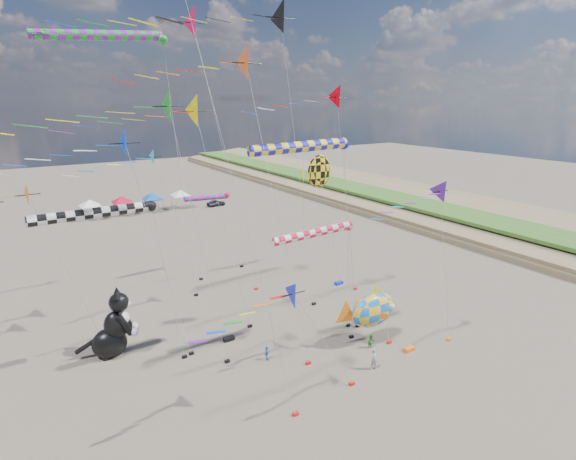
# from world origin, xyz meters

# --- Properties ---
(ground) EXTENTS (260.00, 260.00, 0.00)m
(ground) POSITION_xyz_m (0.00, 0.00, 0.00)
(ground) COLOR brown
(ground) RESTS_ON ground
(delta_kite_0) EXTENTS (11.94, 2.21, 20.12)m
(delta_kite_0) POSITION_xyz_m (7.11, 15.81, 18.69)
(delta_kite_0) COLOR red
(delta_kite_0) RESTS_ON ground
(delta_kite_1) EXTENTS (8.82, 1.78, 13.49)m
(delta_kite_1) POSITION_xyz_m (7.70, 4.00, 12.22)
(delta_kite_1) COLOR #4A1B88
(delta_kite_1) RESTS_ON ground
(delta_kite_2) EXTENTS (10.42, 1.86, 8.72)m
(delta_kite_2) POSITION_xyz_m (-4.17, 3.71, 7.44)
(delta_kite_2) COLOR #1223C6
(delta_kite_2) RESTS_ON ground
(delta_kite_3) EXTENTS (11.62, 1.77, 14.33)m
(delta_kite_3) POSITION_xyz_m (-6.18, 26.76, 13.02)
(delta_kite_3) COLOR #22BEDC
(delta_kite_3) RESTS_ON ground
(delta_kite_4) EXTENTS (14.87, 2.75, 26.04)m
(delta_kite_4) POSITION_xyz_m (0.82, 15.23, 24.40)
(delta_kite_4) COLOR black
(delta_kite_4) RESTS_ON ground
(delta_kite_5) EXTENTS (12.44, 2.68, 19.38)m
(delta_kite_5) POSITION_xyz_m (-5.05, 14.64, 17.79)
(delta_kite_5) COLOR #FFDF06
(delta_kite_5) RESTS_ON ground
(delta_kite_6) EXTENTS (10.11, 2.30, 22.01)m
(delta_kite_6) POSITION_xyz_m (-3.81, 7.36, 20.58)
(delta_kite_6) COLOR #E7571E
(delta_kite_6) RESTS_ON ground
(delta_kite_7) EXTENTS (11.71, 2.20, 19.59)m
(delta_kite_7) POSITION_xyz_m (-9.19, 10.79, 18.15)
(delta_kite_7) COLOR #149822
(delta_kite_7) RESTS_ON ground
(delta_kite_8) EXTENTS (16.40, 2.88, 26.37)m
(delta_kite_8) POSITION_xyz_m (-2.11, 21.26, 24.66)
(delta_kite_8) COLOR #D00C48
(delta_kite_8) RESTS_ON ground
(delta_kite_9) EXTENTS (9.95, 1.76, 13.47)m
(delta_kite_9) POSITION_xyz_m (-16.80, 19.30, 12.19)
(delta_kite_9) COLOR #E15C01
(delta_kite_9) RESTS_ON ground
(delta_kite_10) EXTENTS (10.12, 2.09, 17.34)m
(delta_kite_10) POSITION_xyz_m (-10.64, 13.25, 15.97)
(delta_kite_10) COLOR #093CE0
(delta_kite_10) RESTS_ON ground
(windsock_0) EXTENTS (6.58, 0.61, 9.00)m
(windsock_0) POSITION_xyz_m (1.12, 27.85, 8.61)
(windsock_0) COLOR #C90E3C
(windsock_0) RESTS_ON ground
(windsock_1) EXTENTS (8.98, 0.72, 12.34)m
(windsock_1) POSITION_xyz_m (-12.33, 13.08, 11.91)
(windsock_1) COLOR black
(windsock_1) RESTS_ON ground
(windsock_2) EXTENTS (8.34, 0.68, 9.54)m
(windsock_2) POSITION_xyz_m (2.21, 9.69, 9.14)
(windsock_2) COLOR red
(windsock_2) RESTS_ON ground
(windsock_3) EXTENTS (11.57, 0.82, 23.94)m
(windsock_3) POSITION_xyz_m (-8.68, 23.17, 23.44)
(windsock_3) COLOR #1A902E
(windsock_3) RESTS_ON ground
(windsock_4) EXTENTS (9.15, 0.78, 16.15)m
(windsock_4) POSITION_xyz_m (0.16, 8.57, 15.68)
(windsock_4) COLOR #1712B4
(windsock_4) RESTS_ON ground
(angelfish_kite) EXTENTS (3.74, 3.02, 14.61)m
(angelfish_kite) POSITION_xyz_m (3.89, 12.17, 13.19)
(angelfish_kite) COLOR yellow
(angelfish_kite) RESTS_ON ground
(cat_inflatable) EXTENTS (4.31, 2.93, 5.31)m
(cat_inflatable) POSITION_xyz_m (-11.85, 16.57, 2.65)
(cat_inflatable) COLOR black
(cat_inflatable) RESTS_ON ground
(fish_inflatable) EXTENTS (5.63, 2.55, 4.93)m
(fish_inflatable) POSITION_xyz_m (5.95, 7.28, 2.80)
(fish_inflatable) COLOR blue
(fish_inflatable) RESTS_ON ground
(person_adult) EXTENTS (0.62, 0.43, 1.65)m
(person_adult) POSITION_xyz_m (3.45, 4.29, 0.82)
(person_adult) COLOR #9292A0
(person_adult) RESTS_ON ground
(child_green) EXTENTS (0.63, 0.53, 1.15)m
(child_green) POSITION_xyz_m (5.27, 6.54, 0.57)
(child_green) COLOR #1F751B
(child_green) RESTS_ON ground
(child_blue) EXTENTS (0.61, 0.67, 1.09)m
(child_blue) POSITION_xyz_m (-2.44, 9.53, 0.55)
(child_blue) COLOR #2A6BBA
(child_blue) RESTS_ON ground
(kite_bag_0) EXTENTS (0.90, 0.44, 0.30)m
(kite_bag_0) POSITION_xyz_m (-3.65, 13.59, 0.15)
(kite_bag_0) COLOR black
(kite_bag_0) RESTS_ON ground
(kite_bag_1) EXTENTS (0.90, 0.44, 0.30)m
(kite_bag_1) POSITION_xyz_m (11.08, 17.78, 0.15)
(kite_bag_1) COLOR #161FDE
(kite_bag_1) RESTS_ON ground
(kite_bag_2) EXTENTS (0.90, 0.44, 0.30)m
(kite_bag_2) POSITION_xyz_m (7.48, 4.63, 0.15)
(kite_bag_2) COLOR orange
(kite_bag_2) RESTS_ON ground
(tent_row) EXTENTS (19.20, 4.20, 3.80)m
(tent_row) POSITION_xyz_m (1.50, 60.00, 3.15)
(tent_row) COLOR white
(tent_row) RESTS_ON ground
(parked_car) EXTENTS (3.50, 1.64, 1.16)m
(parked_car) POSITION_xyz_m (14.86, 58.00, 0.58)
(parked_car) COLOR #26262D
(parked_car) RESTS_ON ground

